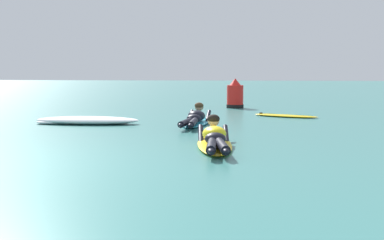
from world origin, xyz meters
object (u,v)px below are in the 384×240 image
at_px(surfer_far, 196,119).
at_px(drifting_surfboard, 285,116).
at_px(channel_marker_buoy, 235,96).
at_px(surfer_near, 215,139).

height_order(surfer_far, drifting_surfboard, surfer_far).
bearing_deg(channel_marker_buoy, surfer_near, -88.73).
xyz_separation_m(surfer_near, drifting_surfboard, (1.37, 5.72, -0.10)).
distance_m(surfer_near, drifting_surfboard, 5.88).
bearing_deg(drifting_surfboard, surfer_near, -103.52).
bearing_deg(channel_marker_buoy, drifting_surfboard, -63.81).
bearing_deg(drifting_surfboard, channel_marker_buoy, 116.19).
height_order(surfer_near, channel_marker_buoy, channel_marker_buoy).
distance_m(surfer_near, channel_marker_buoy, 8.92).
xyz_separation_m(surfer_far, drifting_surfboard, (2.16, 2.43, -0.11)).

